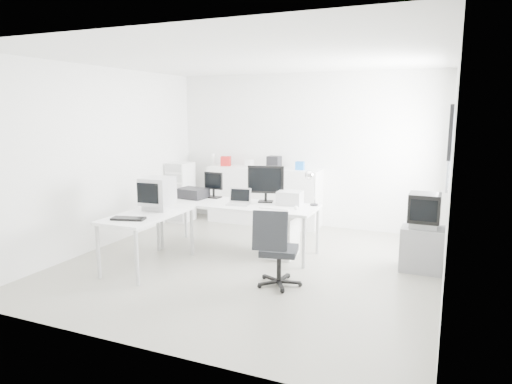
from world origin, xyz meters
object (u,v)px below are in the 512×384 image
at_px(laptop, 238,197).
at_px(office_chair, 279,247).
at_px(crt_monitor, 158,196).
at_px(lcd_monitor_small, 214,185).
at_px(crt_tv, 424,211).
at_px(filing_cabinet, 181,192).
at_px(sideboard, 264,196).
at_px(side_desk, 148,240).
at_px(tv_cabinet, 422,249).
at_px(main_desk, 238,227).
at_px(inkjet_printer, 193,193).
at_px(drawer_pedestal, 282,236).
at_px(laser_printer, 290,198).
at_px(lcd_monitor_large, 266,184).

relative_size(laptop, office_chair, 0.37).
xyz_separation_m(crt_monitor, office_chair, (1.90, -0.21, -0.46)).
height_order(lcd_monitor_small, crt_monitor, crt_monitor).
height_order(crt_tv, filing_cabinet, filing_cabinet).
bearing_deg(sideboard, side_desk, -101.14).
bearing_deg(filing_cabinet, tv_cabinet, -14.23).
bearing_deg(side_desk, main_desk, 52.31).
relative_size(inkjet_printer, lcd_monitor_small, 1.10).
xyz_separation_m(drawer_pedestal, crt_tv, (1.94, 0.15, 0.52)).
bearing_deg(drawer_pedestal, crt_tv, 4.44).
bearing_deg(lcd_monitor_small, laser_printer, 2.92).
relative_size(lcd_monitor_small, filing_cabinet, 0.35).
height_order(drawer_pedestal, inkjet_printer, inkjet_printer).
bearing_deg(drawer_pedestal, office_chair, -72.33).
relative_size(side_desk, crt_tv, 2.80).
relative_size(crt_tv, filing_cabinet, 0.44).
height_order(inkjet_printer, sideboard, sideboard).
height_order(laser_printer, filing_cabinet, filing_cabinet).
height_order(main_desk, laser_printer, laser_printer).
bearing_deg(filing_cabinet, inkjet_printer, -50.77).
relative_size(tv_cabinet, filing_cabinet, 0.52).
xyz_separation_m(main_desk, crt_monitor, (-0.85, -0.85, 0.58)).
distance_m(lcd_monitor_small, lcd_monitor_large, 0.90).
height_order(lcd_monitor_small, sideboard, lcd_monitor_small).
bearing_deg(laser_printer, side_desk, -144.94).
bearing_deg(filing_cabinet, laser_printer, -23.23).
bearing_deg(laser_printer, tv_cabinet, -5.06).
bearing_deg(crt_monitor, inkjet_printer, 85.44).
height_order(inkjet_printer, laser_printer, laser_printer).
xyz_separation_m(lcd_monitor_small, sideboard, (0.26, 1.51, -0.41)).
height_order(main_desk, crt_tv, crt_tv).
height_order(crt_monitor, crt_tv, crt_monitor).
xyz_separation_m(drawer_pedestal, lcd_monitor_large, (-0.35, 0.20, 0.74)).
bearing_deg(office_chair, drawer_pedestal, 96.20).
xyz_separation_m(inkjet_printer, laser_printer, (1.60, 0.12, 0.02)).
height_order(side_desk, laser_printer, laser_printer).
bearing_deg(main_desk, crt_tv, 4.35).
height_order(lcd_monitor_small, crt_tv, lcd_monitor_small).
bearing_deg(laser_printer, lcd_monitor_small, 174.21).
xyz_separation_m(crt_monitor, tv_cabinet, (3.49, 1.05, -0.66)).
bearing_deg(filing_cabinet, office_chair, -39.44).
bearing_deg(sideboard, filing_cabinet, -165.30).
height_order(side_desk, office_chair, office_chair).
relative_size(crt_monitor, crt_tv, 0.81).
bearing_deg(office_chair, laptop, 124.86).
bearing_deg(tv_cabinet, lcd_monitor_small, 179.11).
bearing_deg(tv_cabinet, filing_cabinet, 165.77).
bearing_deg(laser_printer, drawer_pedestal, -110.85).
height_order(laptop, crt_monitor, crt_monitor).
xyz_separation_m(inkjet_printer, office_chair, (1.90, -1.16, -0.34)).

